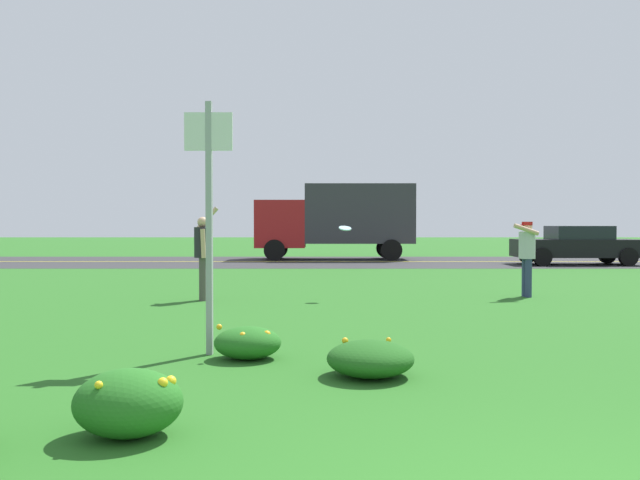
{
  "coord_description": "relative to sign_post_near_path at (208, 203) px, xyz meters",
  "views": [
    {
      "loc": [
        -1.54,
        -2.79,
        1.54
      ],
      "look_at": [
        -1.52,
        9.5,
        1.23
      ],
      "focal_mm": 37.47,
      "sensor_mm": 36.0,
      "label": 1
    }
  ],
  "objects": [
    {
      "name": "highway_center_stripe",
      "position": [
        2.84,
        19.0,
        -1.77
      ],
      "size": [
        120.0,
        0.16,
        0.0
      ],
      "primitive_type": "cube",
      "color": "yellow",
      "rests_on": "ground"
    },
    {
      "name": "daylily_clump_mid_left",
      "position": [
        0.47,
        -0.26,
        -1.59
      ],
      "size": [
        0.76,
        0.66,
        0.41
      ],
      "color": "#23661E",
      "rests_on": "ground"
    },
    {
      "name": "sign_post_near_path",
      "position": [
        0.0,
        0.0,
        0.0
      ],
      "size": [
        0.56,
        0.1,
        2.95
      ],
      "color": "#93969B",
      "rests_on": "ground"
    },
    {
      "name": "highway_strip",
      "position": [
        2.84,
        19.0,
        -1.77
      ],
      "size": [
        120.0,
        8.24,
        0.01
      ],
      "primitive_type": "cube",
      "color": "#2D2D30",
      "rests_on": "ground"
    },
    {
      "name": "person_thrower_dark_shirt",
      "position": [
        -1.04,
        5.5,
        -0.77
      ],
      "size": [
        0.46,
        0.51,
        1.88
      ],
      "color": "#232328",
      "rests_on": "ground"
    },
    {
      "name": "box_truck_red",
      "position": [
        2.06,
        20.86,
        0.03
      ],
      "size": [
        6.7,
        2.46,
        3.2
      ],
      "color": "maroon",
      "rests_on": "ground"
    },
    {
      "name": "daylily_clump_mid_center",
      "position": [
        1.8,
        -1.12,
        -1.59
      ],
      "size": [
        0.88,
        0.89,
        0.36
      ],
      "color": "#1E5619",
      "rests_on": "ground"
    },
    {
      "name": "frisbee_pale_blue",
      "position": [
        1.81,
        5.78,
        -0.33
      ],
      "size": [
        0.26,
        0.25,
        0.12
      ],
      "color": "#ADD6E5"
    },
    {
      "name": "car_black_center_left",
      "position": [
        10.91,
        17.15,
        -1.03
      ],
      "size": [
        4.5,
        2.0,
        1.45
      ],
      "color": "black",
      "rests_on": "ground"
    },
    {
      "name": "daylily_clump_front_left",
      "position": [
        -0.09,
        -3.02,
        -1.53
      ],
      "size": [
        0.79,
        0.69,
        0.49
      ],
      "color": "#23661E",
      "rests_on": "ground"
    },
    {
      "name": "ground_plane",
      "position": [
        2.84,
        7.0,
        -1.77
      ],
      "size": [
        120.0,
        120.0,
        0.0
      ],
      "primitive_type": "plane",
      "color": "#26601E"
    },
    {
      "name": "person_catcher_red_cap_gray_shirt",
      "position": [
        5.62,
        6.16,
        -0.81
      ],
      "size": [
        0.54,
        0.52,
        1.58
      ],
      "color": "#B2B2B7",
      "rests_on": "ground"
    }
  ]
}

